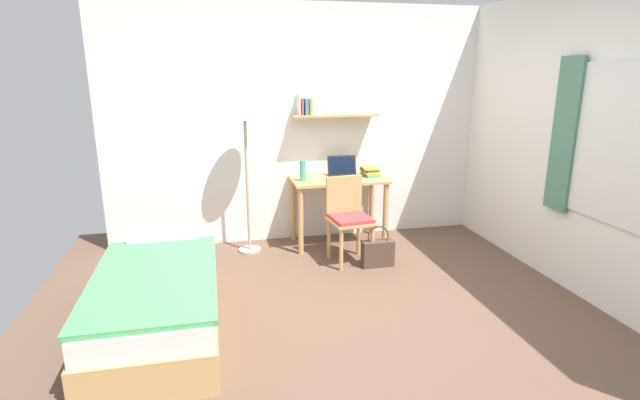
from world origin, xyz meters
TOP-DOWN VIEW (x-y plane):
  - ground_plane at (0.00, 0.00)m, footprint 5.28×5.28m
  - wall_back at (0.00, 2.02)m, footprint 4.40×0.27m
  - wall_right at (2.02, -0.00)m, footprint 0.10×4.40m
  - bed at (-1.50, 0.22)m, footprint 0.87×1.88m
  - desk at (0.29, 1.70)m, footprint 1.03×0.57m
  - desk_chair at (0.26, 1.19)m, footprint 0.45×0.45m
  - standing_lamp at (-0.70, 1.67)m, footprint 0.36×0.36m
  - laptop at (0.36, 1.79)m, footprint 0.33×0.23m
  - water_bottle at (-0.12, 1.64)m, footprint 0.07×0.07m
  - book_stack at (0.66, 1.73)m, footprint 0.18×0.26m
  - handbag at (0.51, 0.97)m, footprint 0.32×0.12m

SIDE VIEW (x-z plane):
  - ground_plane at x=0.00m, z-range 0.00..0.00m
  - handbag at x=0.51m, z-range -0.07..0.36m
  - bed at x=-1.50m, z-range -0.03..0.51m
  - desk_chair at x=0.26m, z-range 0.05..0.91m
  - desk at x=0.29m, z-range 0.23..0.99m
  - book_stack at x=0.66m, z-range 0.76..0.86m
  - laptop at x=0.36m, z-range 0.70..0.92m
  - water_bottle at x=-0.12m, z-range 0.76..0.98m
  - wall_back at x=0.00m, z-range 0.00..2.60m
  - wall_right at x=2.02m, z-range 0.00..2.60m
  - standing_lamp at x=-0.70m, z-range 0.61..2.25m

